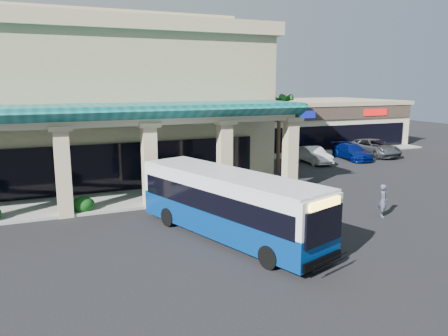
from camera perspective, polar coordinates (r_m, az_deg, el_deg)
name	(u,v)px	position (r m, az deg, el deg)	size (l,w,h in m)	color
ground	(238,228)	(21.17, 1.87, -7.85)	(110.00, 110.00, 0.00)	black
main_building	(44,99)	(34.18, -22.47, 8.28)	(30.80, 14.80, 11.35)	tan
arcade	(51,159)	(25.28, -21.68, 1.16)	(30.00, 6.20, 5.70)	#0F5D5F
strip_mall	(294,122)	(49.96, 9.13, 5.92)	(22.50, 12.50, 4.90)	beige
palm_0	(279,130)	(33.91, 7.17, 4.99)	(2.40, 2.40, 6.60)	#185D1B
palm_1	(271,130)	(37.04, 6.17, 4.90)	(2.40, 2.40, 5.80)	#185D1B
broadleaf_tree	(226,131)	(40.68, 0.24, 4.82)	(2.60, 2.60, 4.81)	#0C380D
transit_bus	(229,206)	(19.48, 0.59, -4.96)	(2.48, 10.64, 2.97)	navy
pedestrian	(383,201)	(24.13, 20.08, -4.02)	(0.63, 0.41, 1.72)	#3F4356
car_white	(313,155)	(38.49, 11.58, 1.68)	(1.50, 4.30, 1.42)	silver
car_red	(352,152)	(41.22, 16.38, 2.06)	(1.96, 4.81, 1.40)	#031361
car_gray	(373,148)	(43.77, 18.88, 2.55)	(2.65, 5.74, 1.59)	#3F4449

